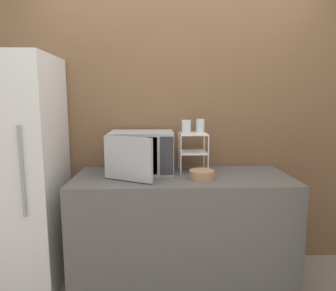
% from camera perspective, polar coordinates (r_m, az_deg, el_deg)
% --- Properties ---
extents(wall_back, '(8.00, 0.06, 2.60)m').
position_cam_1_polar(wall_back, '(2.72, 2.15, 4.48)').
color(wall_back, brown).
rests_on(wall_back, ground_plane).
extents(counter, '(1.71, 0.70, 0.90)m').
position_cam_1_polar(counter, '(2.55, 2.67, -15.60)').
color(counter, '#595654').
rests_on(counter, ground_plane).
extents(microwave, '(0.53, 0.59, 0.34)m').
position_cam_1_polar(microwave, '(2.48, -5.15, -1.29)').
color(microwave, '#ADADB2').
rests_on(microwave, counter).
extents(dish_rack, '(0.23, 0.24, 0.32)m').
position_cam_1_polar(dish_rack, '(2.51, 4.81, 0.29)').
color(dish_rack, white).
rests_on(dish_rack, counter).
extents(glass_front_left, '(0.07, 0.07, 0.11)m').
position_cam_1_polar(glass_front_left, '(2.42, 3.51, 3.54)').
color(glass_front_left, silver).
rests_on(glass_front_left, dish_rack).
extents(glass_back_right, '(0.07, 0.07, 0.11)m').
position_cam_1_polar(glass_back_right, '(2.57, 6.16, 3.80)').
color(glass_back_right, silver).
rests_on(glass_back_right, dish_rack).
extents(bowl, '(0.19, 0.19, 0.07)m').
position_cam_1_polar(bowl, '(2.31, 6.42, -5.54)').
color(bowl, '#AD7F56').
rests_on(bowl, counter).
extents(refrigerator, '(0.71, 0.65, 1.84)m').
position_cam_1_polar(refrigerator, '(2.68, -27.30, -4.79)').
color(refrigerator, white).
rests_on(refrigerator, ground_plane).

